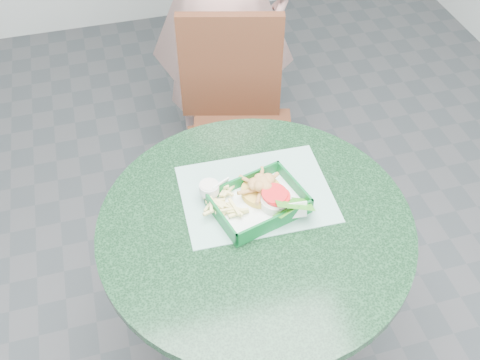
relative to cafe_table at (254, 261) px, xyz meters
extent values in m
cube|color=#303335|center=(0.00, 0.00, -0.58)|extent=(4.00, 5.00, 0.02)
cylinder|color=#222229|center=(0.00, 0.00, -0.57)|extent=(0.48, 0.48, 0.02)
cylinder|color=#222229|center=(0.00, 0.00, -0.20)|extent=(0.09, 0.09, 0.70)
cylinder|color=#253E2E|center=(0.00, 0.00, 0.15)|extent=(0.89, 0.89, 0.03)
cube|color=#462B1B|center=(0.14, 0.65, -0.13)|extent=(0.40, 0.40, 0.04)
cube|color=#462B1B|center=(0.14, 0.83, 0.12)|extent=(0.40, 0.04, 0.46)
cube|color=#462B1B|center=(-0.03, 0.48, -0.37)|extent=(0.04, 0.04, 0.43)
cube|color=#462B1B|center=(0.32, 0.48, -0.37)|extent=(0.04, 0.04, 0.43)
cube|color=#462B1B|center=(-0.03, 0.82, -0.37)|extent=(0.04, 0.04, 0.43)
cube|color=#462B1B|center=(0.32, 0.82, -0.37)|extent=(0.04, 0.04, 0.43)
cube|color=#81B5A7|center=(0.03, 0.10, 0.17)|extent=(0.44, 0.34, 0.00)
cube|color=#095A25|center=(0.02, 0.04, 0.18)|extent=(0.25, 0.18, 0.01)
cube|color=white|center=(0.02, 0.04, 0.18)|extent=(0.24, 0.17, 0.00)
cube|color=#095A25|center=(0.02, 0.13, 0.20)|extent=(0.25, 0.01, 0.04)
cube|color=#095A25|center=(0.02, -0.04, 0.20)|extent=(0.25, 0.01, 0.04)
cube|color=#095A25|center=(0.14, 0.04, 0.20)|extent=(0.01, 0.18, 0.04)
cube|color=#095A25|center=(-0.10, 0.04, 0.20)|extent=(0.01, 0.18, 0.04)
cylinder|color=gold|center=(0.05, 0.08, 0.20)|extent=(0.12, 0.12, 0.02)
cylinder|color=silver|center=(-0.08, 0.14, 0.22)|extent=(0.06, 0.06, 0.03)
cylinder|color=silver|center=(-0.08, 0.14, 0.23)|extent=(0.05, 0.05, 0.00)
cylinder|color=silver|center=(0.06, 0.02, 0.20)|extent=(0.09, 0.09, 0.03)
torus|color=white|center=(0.06, 0.02, 0.22)|extent=(0.08, 0.08, 0.01)
cylinder|color=red|center=(0.06, 0.02, 0.23)|extent=(0.08, 0.08, 0.01)
camera|label=1|loc=(-0.31, -0.95, 1.41)|focal=42.00mm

